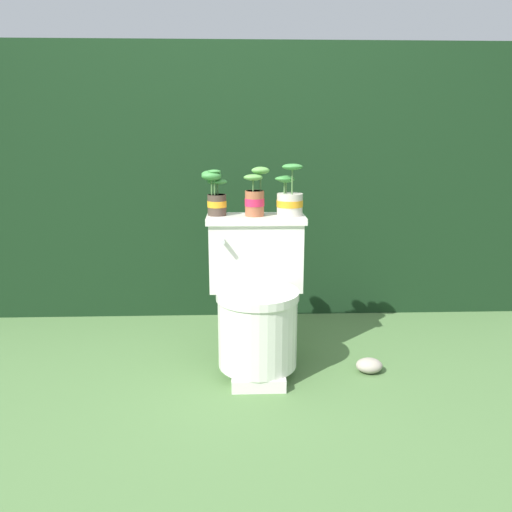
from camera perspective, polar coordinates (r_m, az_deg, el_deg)
name	(u,v)px	position (r m, az deg, el deg)	size (l,w,h in m)	color
ground_plane	(239,377)	(2.31, -1.97, -13.68)	(12.00, 12.00, 0.00)	#4C703D
hedge_backdrop	(237,178)	(3.41, -2.14, 8.93)	(3.44, 1.08, 1.56)	black
toilet	(256,300)	(2.28, 0.02, -5.06)	(0.46, 0.51, 0.70)	silver
potted_plant_left	(215,193)	(2.32, -4.74, 7.15)	(0.12, 0.09, 0.21)	#47382D
potted_plant_midleft	(254,197)	(2.29, -0.18, 6.78)	(0.12, 0.10, 0.22)	#9E5638
potted_plant_middle	(289,198)	(2.32, 3.77, 6.59)	(0.13, 0.13, 0.24)	beige
garden_stone	(369,366)	(2.40, 12.74, -12.11)	(0.12, 0.10, 0.07)	#9E9384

